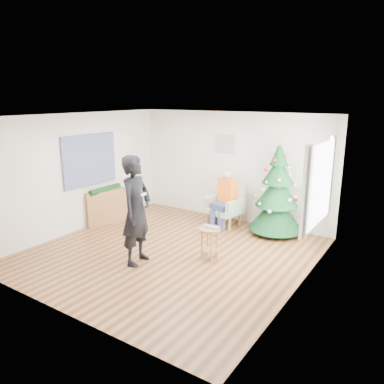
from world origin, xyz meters
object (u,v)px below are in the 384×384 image
Objects in this scene: armchair at (226,210)px; christmas_tree at (277,192)px; stool at (209,243)px; standing_man at (136,210)px; console at (106,207)px.

christmas_tree is at bearing 18.53° from armchair.
armchair reaches higher than stool.
console is at bearing 48.81° from standing_man.
christmas_tree is 3.98m from console.
stool is 0.60× the size of armchair.
armchair is (-0.65, 1.84, 0.06)m from stool.
standing_man is at bearing -10.42° from console.
armchair is 2.76m from standing_man.
standing_man is 1.97× the size of console.
stool is 0.61× the size of console.
standing_man reaches higher than armchair.
christmas_tree reaches higher than armchair.
console reaches higher than stool.
console is (-2.45, -1.42, 0.03)m from armchair.
stool is at bearing -61.17° from standing_man.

